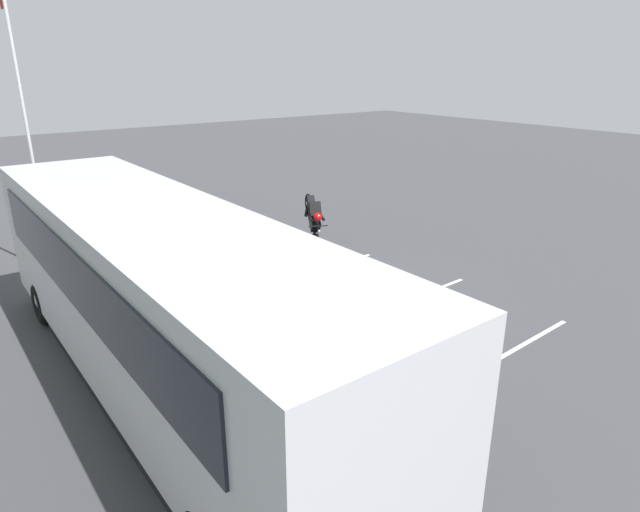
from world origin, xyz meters
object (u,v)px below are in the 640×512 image
object	(u,v)px
spectator_far_left	(388,337)
tour_bus	(158,302)
parked_motorcycle_silver	(260,316)
spectator_centre	(314,290)
stunt_motorcycle	(313,216)
spectator_far_right	(239,266)
spectator_right	(274,277)
flagpole	(30,144)
spectator_left	(345,316)

from	to	relation	value
spectator_far_left	tour_bus	bearing A→B (deg)	51.54
tour_bus	parked_motorcycle_silver	distance (m)	2.65
spectator_centre	stunt_motorcycle	world-z (taller)	spectator_centre
spectator_far_right	tour_bus	bearing A→B (deg)	129.28
spectator_right	spectator_far_right	bearing A→B (deg)	7.32
spectator_far_right	parked_motorcycle_silver	bearing A→B (deg)	164.13
flagpole	spectator_centre	bearing A→B (deg)	-154.25
spectator_far_left	parked_motorcycle_silver	world-z (taller)	spectator_far_left
tour_bus	spectator_far_left	bearing A→B (deg)	-128.46
spectator_left	spectator_centre	xyz separation A→B (m)	(1.27, -0.24, 0.03)
spectator_right	parked_motorcycle_silver	bearing A→B (deg)	121.73
tour_bus	flagpole	xyz separation A→B (m)	(7.24, 0.34, 1.86)
spectator_right	stunt_motorcycle	size ratio (longest dim) A/B	0.95
spectator_far_left	spectator_right	size ratio (longest dim) A/B	0.96
spectator_far_right	spectator_centre	bearing A→B (deg)	-169.81
spectator_centre	spectator_far_right	distance (m)	2.39
spectator_left	parked_motorcycle_silver	world-z (taller)	spectator_left
tour_bus	parked_motorcycle_silver	size ratio (longest dim) A/B	5.55
spectator_left	spectator_centre	bearing A→B (deg)	-10.78
spectator_left	spectator_far_right	world-z (taller)	spectator_left
spectator_left	spectator_centre	world-z (taller)	spectator_centre
tour_bus	flagpole	distance (m)	7.49
spectator_centre	parked_motorcycle_silver	bearing A→B (deg)	52.15
stunt_motorcycle	spectator_left	bearing A→B (deg)	148.13
stunt_motorcycle	tour_bus	bearing A→B (deg)	124.98
spectator_centre	spectator_right	bearing A→B (deg)	13.47
spectator_far_left	flagpole	bearing A→B (deg)	19.29
spectator_centre	stunt_motorcycle	distance (m)	5.94
spectator_far_left	parked_motorcycle_silver	xyz separation A→B (m)	(3.03, 0.74, -0.55)
spectator_right	spectator_centre	bearing A→B (deg)	-166.53
spectator_far_left	spectator_far_right	world-z (taller)	spectator_far_left
spectator_far_left	spectator_left	xyz separation A→B (m)	(1.06, 0.09, 0.01)
spectator_centre	stunt_motorcycle	bearing A→B (deg)	-36.37
spectator_far_right	parked_motorcycle_silver	xyz separation A→B (m)	(-1.65, 0.47, -0.49)
spectator_centre	stunt_motorcycle	size ratio (longest dim) A/B	0.94
parked_motorcycle_silver	flagpole	xyz separation A→B (m)	(6.63, 2.64, 3.03)
flagpole	spectator_right	bearing A→B (deg)	-152.32
tour_bus	spectator_right	bearing A→B (deg)	-71.12
tour_bus	spectator_centre	distance (m)	3.24
spectator_left	parked_motorcycle_silver	bearing A→B (deg)	18.29
spectator_far_left	stunt_motorcycle	size ratio (longest dim) A/B	0.91
tour_bus	spectator_far_right	xyz separation A→B (m)	(2.27, -2.77, -0.67)
spectator_centre	spectator_far_right	xyz separation A→B (m)	(2.35, 0.42, -0.10)
tour_bus	spectator_far_left	distance (m)	3.93
spectator_left	spectator_far_right	xyz separation A→B (m)	(3.62, 0.18, -0.07)
tour_bus	spectator_far_right	bearing A→B (deg)	-50.72
spectator_right	spectator_far_right	distance (m)	1.28
parked_motorcycle_silver	spectator_left	bearing A→B (deg)	-161.71
spectator_centre	spectator_far_left	bearing A→B (deg)	176.26
spectator_far_left	spectator_right	bearing A→B (deg)	1.79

